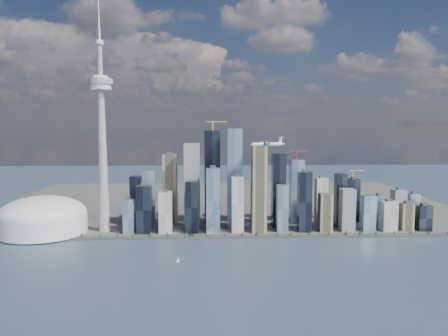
{
  "coord_description": "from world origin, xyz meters",
  "views": [
    {
      "loc": [
        -54.14,
        -720.02,
        256.81
      ],
      "look_at": [
        -16.78,
        260.0,
        158.16
      ],
      "focal_mm": 35.0,
      "sensor_mm": 36.0,
      "label": 1
    }
  ],
  "objects_px": {
    "needle_tower": "(102,133)",
    "sailboat_west": "(178,260)",
    "dome_stadium": "(43,217)",
    "airplane": "(268,144)"
  },
  "relations": [
    {
      "from": "needle_tower",
      "to": "dome_stadium",
      "type": "distance_m",
      "value": 241.4
    },
    {
      "from": "dome_stadium",
      "to": "airplane",
      "type": "bearing_deg",
      "value": -14.67
    },
    {
      "from": "needle_tower",
      "to": "airplane",
      "type": "bearing_deg",
      "value": -21.22
    },
    {
      "from": "airplane",
      "to": "needle_tower",
      "type": "bearing_deg",
      "value": 143.76
    },
    {
      "from": "airplane",
      "to": "sailboat_west",
      "type": "height_order",
      "value": "airplane"
    },
    {
      "from": "airplane",
      "to": "sailboat_west",
      "type": "xyz_separation_m",
      "value": [
        -178.97,
        -91.54,
        -213.65
      ]
    },
    {
      "from": "needle_tower",
      "to": "sailboat_west",
      "type": "distance_m",
      "value": 380.88
    },
    {
      "from": "needle_tower",
      "to": "dome_stadium",
      "type": "xyz_separation_m",
      "value": [
        -140.0,
        -10.0,
        -196.4
      ]
    },
    {
      "from": "sailboat_west",
      "to": "dome_stadium",
      "type": "bearing_deg",
      "value": 126.34
    },
    {
      "from": "needle_tower",
      "to": "sailboat_west",
      "type": "xyz_separation_m",
      "value": [
        189.69,
        -234.71,
        -232.38
      ]
    }
  ]
}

